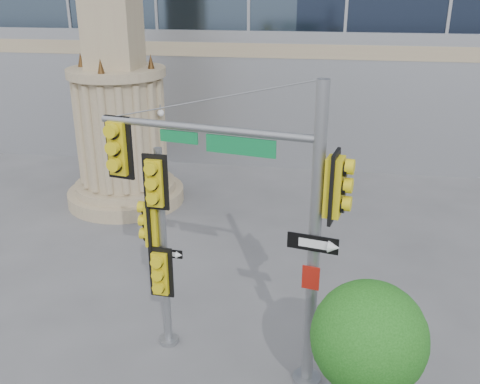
# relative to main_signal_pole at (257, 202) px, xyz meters

# --- Properties ---
(ground) EXTENTS (120.00, 120.00, 0.00)m
(ground) POSITION_rel_main_signal_pole_xyz_m (-0.23, -0.24, -3.98)
(ground) COLOR #545456
(ground) RESTS_ON ground
(monument) EXTENTS (4.40, 4.40, 16.60)m
(monument) POSITION_rel_main_signal_pole_xyz_m (-6.23, 8.76, 1.54)
(monument) COLOR tan
(monument) RESTS_ON ground
(main_signal_pole) EXTENTS (4.92, 1.38, 6.42)m
(main_signal_pole) POSITION_rel_main_signal_pole_xyz_m (0.00, 0.00, 0.00)
(main_signal_pole) COLOR slate
(main_signal_pole) RESTS_ON ground
(secondary_signal_pole) EXTENTS (0.82, 0.64, 4.80)m
(secondary_signal_pole) POSITION_rel_main_signal_pole_xyz_m (-2.20, 0.48, -1.16)
(secondary_signal_pole) COLOR slate
(secondary_signal_pole) RESTS_ON ground
(street_tree) EXTENTS (2.08, 2.03, 3.24)m
(street_tree) POSITION_rel_main_signal_pole_xyz_m (2.21, -1.53, -1.85)
(street_tree) COLOR tan
(street_tree) RESTS_ON ground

